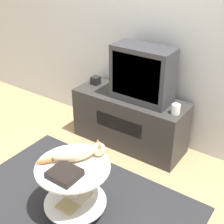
{
  "coord_description": "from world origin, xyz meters",
  "views": [
    {
      "loc": [
        1.37,
        -1.36,
        2.03
      ],
      "look_at": [
        -0.01,
        0.63,
        0.68
      ],
      "focal_mm": 50.0,
      "sensor_mm": 36.0,
      "label": 1
    }
  ],
  "objects_px": {
    "tv": "(142,74)",
    "dvd_box": "(65,174)",
    "speaker": "(96,80)",
    "cat": "(77,152)"
  },
  "relations": [
    {
      "from": "speaker",
      "to": "dvd_box",
      "type": "relative_size",
      "value": 0.4
    },
    {
      "from": "cat",
      "to": "tv",
      "type": "bearing_deg",
      "value": 40.83
    },
    {
      "from": "dvd_box",
      "to": "cat",
      "type": "xyz_separation_m",
      "value": [
        -0.06,
        0.22,
        0.03
      ]
    },
    {
      "from": "tv",
      "to": "speaker",
      "type": "xyz_separation_m",
      "value": [
        -0.62,
        0.04,
        -0.24
      ]
    },
    {
      "from": "tv",
      "to": "speaker",
      "type": "relative_size",
      "value": 6.8
    },
    {
      "from": "tv",
      "to": "dvd_box",
      "type": "relative_size",
      "value": 2.75
    },
    {
      "from": "tv",
      "to": "dvd_box",
      "type": "distance_m",
      "value": 1.31
    },
    {
      "from": "tv",
      "to": "cat",
      "type": "xyz_separation_m",
      "value": [
        0.03,
        -1.04,
        -0.3
      ]
    },
    {
      "from": "dvd_box",
      "to": "tv",
      "type": "bearing_deg",
      "value": 94.01
    },
    {
      "from": "dvd_box",
      "to": "cat",
      "type": "bearing_deg",
      "value": 106.07
    }
  ]
}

